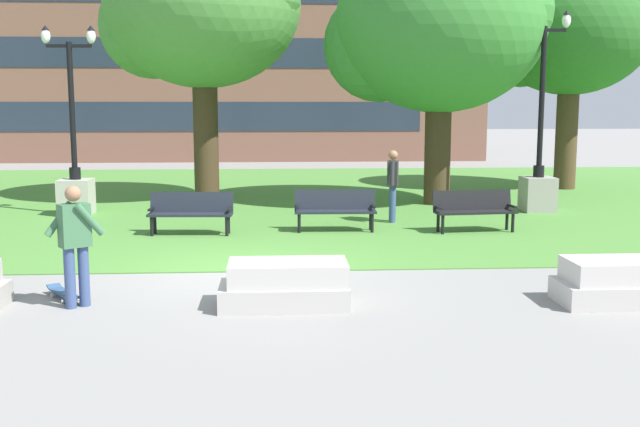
# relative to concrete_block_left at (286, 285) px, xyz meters

# --- Properties ---
(ground_plane) EXTENTS (140.00, 140.00, 0.00)m
(ground_plane) POSITION_rel_concrete_block_left_xyz_m (-0.70, 2.17, -0.31)
(ground_plane) COLOR gray
(grass_lawn) EXTENTS (40.00, 20.00, 0.02)m
(grass_lawn) POSITION_rel_concrete_block_left_xyz_m (-0.70, 12.17, -0.30)
(grass_lawn) COLOR #4C8438
(grass_lawn) RESTS_ON ground
(concrete_block_left) EXTENTS (1.80, 0.90, 0.64)m
(concrete_block_left) POSITION_rel_concrete_block_left_xyz_m (0.00, 0.00, 0.00)
(concrete_block_left) COLOR #BCB7B2
(concrete_block_left) RESTS_ON ground
(concrete_block_right) EXTENTS (1.80, 0.90, 0.64)m
(concrete_block_right) POSITION_rel_concrete_block_left_xyz_m (4.79, -0.15, 0.00)
(concrete_block_right) COLOR #BCB7B2
(concrete_block_right) RESTS_ON ground
(person_skateboarder) EXTENTS (0.83, 0.43, 1.71)m
(person_skateboarder) POSITION_rel_concrete_block_left_xyz_m (-2.91, 0.14, 0.66)
(person_skateboarder) COLOR #384C7A
(person_skateboarder) RESTS_ON ground
(skateboard) EXTENTS (0.74, 0.95, 0.14)m
(skateboard) POSITION_rel_concrete_block_left_xyz_m (-3.21, 0.58, -0.22)
(skateboard) COLOR #2D4C75
(skateboard) RESTS_ON ground
(park_bench_near_left) EXTENTS (1.83, 0.63, 0.90)m
(park_bench_near_left) POSITION_rel_concrete_block_left_xyz_m (-1.96, 5.90, 0.23)
(park_bench_near_left) COLOR #1E232D
(park_bench_near_left) RESTS_ON grass_lawn
(park_bench_near_right) EXTENTS (1.84, 0.70, 0.90)m
(park_bench_near_right) POSITION_rel_concrete_block_left_xyz_m (4.25, 5.88, 0.23)
(park_bench_near_right) COLOR black
(park_bench_near_right) RESTS_ON grass_lawn
(park_bench_far_left) EXTENTS (1.81, 0.58, 0.90)m
(park_bench_far_left) POSITION_rel_concrete_block_left_xyz_m (1.19, 6.14, 0.23)
(park_bench_far_left) COLOR #1E232D
(park_bench_far_left) RESTS_ON grass_lawn
(lamp_post_right) EXTENTS (1.32, 0.80, 5.15)m
(lamp_post_right) POSITION_rel_concrete_block_left_xyz_m (6.74, 8.84, 0.75)
(lamp_post_right) COLOR gray
(lamp_post_right) RESTS_ON grass_lawn
(lamp_post_center) EXTENTS (1.32, 0.80, 4.71)m
(lamp_post_center) POSITION_rel_concrete_block_left_xyz_m (-5.19, 8.98, 0.68)
(lamp_post_center) COLOR #ADA89E
(lamp_post_center) RESTS_ON grass_lawn
(tree_near_right) EXTENTS (5.51, 5.25, 7.53)m
(tree_near_right) POSITION_rel_concrete_block_left_xyz_m (9.41, 14.00, 4.93)
(tree_near_right) COLOR #4C3823
(tree_near_right) RESTS_ON grass_lawn
(tree_far_left) EXTENTS (6.03, 5.74, 7.43)m
(tree_far_left) POSITION_rel_concrete_block_left_xyz_m (4.34, 10.47, 4.62)
(tree_far_left) COLOR #42301E
(tree_far_left) RESTS_ON grass_lawn
(tree_near_left) EXTENTS (5.82, 5.55, 7.95)m
(tree_near_left) POSITION_rel_concrete_block_left_xyz_m (-2.19, 11.72, 5.21)
(tree_near_left) COLOR #42301E
(tree_near_left) RESTS_ON grass_lawn
(person_bystander_near_lawn) EXTENTS (0.33, 0.73, 1.71)m
(person_bystander_near_lawn) POSITION_rel_concrete_block_left_xyz_m (2.66, 7.29, 0.68)
(person_bystander_near_lawn) COLOR #384C7A
(person_bystander_near_lawn) RESTS_ON grass_lawn
(building_facade_distant) EXTENTS (26.81, 1.03, 12.24)m
(building_facade_distant) POSITION_rel_concrete_block_left_xyz_m (-3.09, 26.67, 5.81)
(building_facade_distant) COLOR brown
(building_facade_distant) RESTS_ON ground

